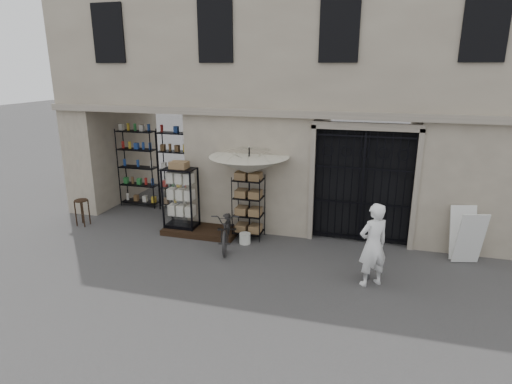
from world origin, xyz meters
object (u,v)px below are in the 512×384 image
(bicycle, at_px, (227,245))
(steel_bollard, at_px, (367,261))
(display_cabinet, at_px, (181,201))
(wooden_stool, at_px, (82,212))
(wire_rack, at_px, (249,208))
(shopkeeper, at_px, (370,284))
(market_umbrella, at_px, (249,160))
(white_bucket, at_px, (245,238))
(easel_sign, at_px, (466,236))

(bicycle, bearing_deg, steel_bollard, -28.75)
(display_cabinet, height_order, wooden_stool, display_cabinet)
(wire_rack, relative_size, steel_bollard, 2.07)
(wire_rack, distance_m, shopkeeper, 3.72)
(market_umbrella, bearing_deg, steel_bollard, -26.37)
(white_bucket, bearing_deg, wire_rack, 93.81)
(white_bucket, relative_size, shopkeeper, 0.16)
(white_bucket, xyz_separation_m, steel_bollard, (3.06, -1.09, 0.27))
(display_cabinet, xyz_separation_m, bicycle, (1.51, -0.55, -0.89))
(display_cabinet, height_order, wire_rack, display_cabinet)
(market_umbrella, distance_m, wooden_stool, 5.14)
(wire_rack, relative_size, wooden_stool, 2.22)
(white_bucket, xyz_separation_m, wooden_stool, (-4.84, -0.00, 0.26))
(shopkeeper, bearing_deg, display_cabinet, -53.03)
(wire_rack, xyz_separation_m, wooden_stool, (-4.81, -0.43, -0.43))
(display_cabinet, xyz_separation_m, steel_bollard, (4.96, -1.39, -0.48))
(wire_rack, distance_m, market_umbrella, 1.26)
(wire_rack, bearing_deg, market_umbrella, 9.67)
(wooden_stool, distance_m, steel_bollard, 7.98)
(market_umbrella, height_order, bicycle, market_umbrella)
(easel_sign, bearing_deg, bicycle, 172.36)
(market_umbrella, xyz_separation_m, steel_bollard, (3.07, -1.52, -1.68))
(wire_rack, height_order, easel_sign, wire_rack)
(display_cabinet, relative_size, easel_sign, 1.41)
(display_cabinet, distance_m, white_bucket, 2.06)
(bicycle, xyz_separation_m, shopkeeper, (3.53, -1.08, 0.00))
(market_umbrella, relative_size, steel_bollard, 3.57)
(wooden_stool, bearing_deg, bicycle, -3.22)
(display_cabinet, bearing_deg, white_bucket, -4.79)
(white_bucket, bearing_deg, bicycle, -146.60)
(steel_bollard, relative_size, shopkeeper, 0.46)
(easel_sign, bearing_deg, white_bucket, 170.06)
(market_umbrella, relative_size, wooden_stool, 3.84)
(steel_bollard, height_order, shopkeeper, steel_bollard)
(display_cabinet, bearing_deg, wire_rack, 8.18)
(shopkeeper, bearing_deg, wooden_stool, -44.60)
(market_umbrella, distance_m, bicycle, 2.23)
(wooden_stool, height_order, shopkeeper, wooden_stool)
(steel_bollard, bearing_deg, shopkeeper, -70.60)
(wire_rack, distance_m, white_bucket, 0.81)
(bicycle, height_order, wooden_stool, bicycle)
(bicycle, bearing_deg, white_bucket, 18.30)
(market_umbrella, distance_m, easel_sign, 5.41)
(wooden_stool, bearing_deg, white_bucket, 0.05)
(steel_bollard, bearing_deg, wooden_stool, 172.16)
(display_cabinet, height_order, easel_sign, display_cabinet)
(display_cabinet, xyz_separation_m, wooden_stool, (-2.94, -0.30, -0.49))
(wire_rack, height_order, steel_bollard, wire_rack)
(steel_bollard, bearing_deg, easel_sign, 34.46)
(display_cabinet, height_order, shopkeeper, display_cabinet)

